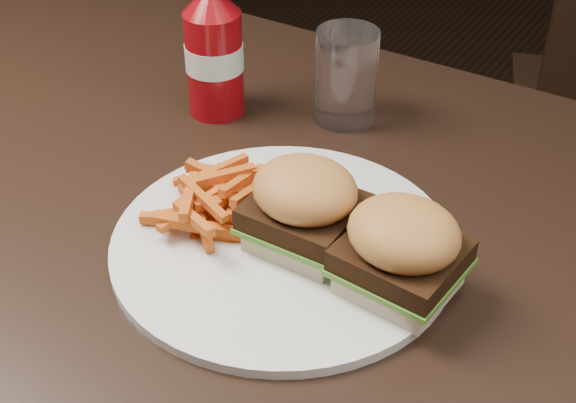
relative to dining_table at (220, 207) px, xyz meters
The scene contains 7 objects.
dining_table is the anchor object (origin of this frame).
plate 0.12m from the dining_table, 21.59° to the right, with size 0.33×0.33×0.01m, color white.
sandwich_half_a 0.14m from the dining_table, 15.54° to the right, with size 0.09×0.08×0.02m, color beige.
sandwich_half_b 0.24m from the dining_table, 10.97° to the right, with size 0.09×0.08×0.02m, color beige.
fries_pile 0.08m from the dining_table, 43.55° to the right, with size 0.12×0.12×0.05m, color #CB4122, non-canonical shape.
ketchup_bottle 0.19m from the dining_table, 126.51° to the left, with size 0.07×0.07×0.14m, color maroon.
tumbler 0.22m from the dining_table, 79.25° to the left, with size 0.07×0.07×0.12m, color white.
Camera 1 is at (0.43, -0.55, 1.25)m, focal length 50.00 mm.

